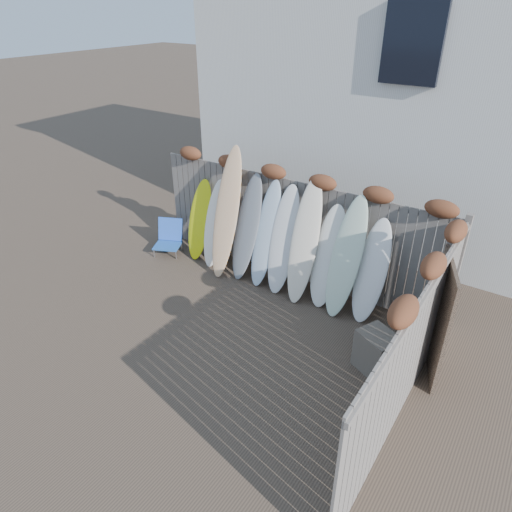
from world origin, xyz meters
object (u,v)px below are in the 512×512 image
Objects in this scene: beach_chair at (169,237)px; lattice_panel at (440,319)px; wooden_crate at (377,352)px; surfboard_0 at (200,220)px.

beach_chair is 0.41× the size of lattice_panel.
lattice_panel is at bearing -4.66° from beach_chair.
wooden_crate is 0.37× the size of surfboard_0.
surfboard_0 is at bearing 164.43° from wooden_crate.
lattice_panel is (0.67, 0.51, 0.58)m from wooden_crate.
lattice_panel is at bearing 37.23° from wooden_crate.
lattice_panel is 1.04× the size of surfboard_0.
surfboard_0 is at bearing 19.83° from beach_chair.
lattice_panel reaches higher than wooden_crate.
beach_chair is 5.19m from wooden_crate.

